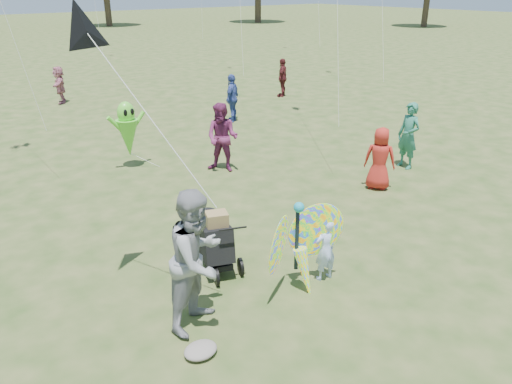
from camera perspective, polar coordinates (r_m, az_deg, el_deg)
ground at (r=8.30m, az=7.67°, el=-9.86°), size 160.00×160.00×0.00m
child_girl at (r=8.05m, az=7.93°, el=-6.52°), size 0.43×0.31×1.07m
adult_man at (r=6.82m, az=-6.68°, el=-7.68°), size 1.21×1.09×2.02m
grey_bag at (r=6.79m, az=-6.35°, el=-17.53°), size 0.45×0.37×0.14m
crowd_a at (r=11.78m, az=13.97°, el=3.72°), size 0.78×0.85×1.46m
crowd_c at (r=17.30m, az=-2.74°, el=10.68°), size 1.01×0.85×1.62m
crowd_e at (r=12.55m, az=-3.86°, el=6.21°), size 1.02×1.07×1.74m
crowd_f at (r=13.34m, az=17.03°, el=6.17°), size 0.47×0.66×1.70m
crowd_h at (r=21.35m, az=3.05°, el=12.93°), size 0.98×0.82×1.57m
crowd_j at (r=21.57m, az=-21.52°, el=11.34°), size 0.89×1.39×1.44m
jogging_stroller at (r=8.20m, az=-4.81°, el=-5.16°), size 0.75×1.14×1.09m
butterfly_kite at (r=7.62m, az=5.08°, el=-6.43°), size 1.74×0.75×1.69m
delta_kite_rig at (r=6.96m, az=-18.75°, el=16.83°), size 1.44×1.68×2.66m
alien_kite at (r=13.10m, az=-14.44°, el=6.70°), size 1.12×0.69×1.74m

